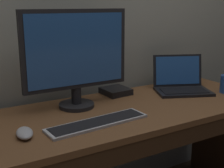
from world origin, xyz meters
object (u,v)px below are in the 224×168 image
laptop_black (181,84)px  computer_mouse (25,133)px  wired_keyboard (98,123)px  external_drive_box (116,91)px  external_monitor (76,56)px

laptop_black → computer_mouse: (-1.02, -0.19, -0.03)m
laptop_black → wired_keyboard: size_ratio=0.79×
wired_keyboard → external_drive_box: bearing=49.5°
laptop_black → wired_keyboard: 0.74m
external_monitor → wired_keyboard: (-0.01, -0.26, -0.27)m
external_monitor → wired_keyboard: external_monitor is taller
computer_mouse → wired_keyboard: bearing=3.2°
external_drive_box → laptop_black: bearing=-21.7°
external_monitor → external_drive_box: bearing=20.9°
laptop_black → external_drive_box: bearing=158.3°
laptop_black → external_monitor: size_ratio=0.70×
computer_mouse → external_monitor: bearing=42.3°
computer_mouse → laptop_black: bearing=18.9°
laptop_black → external_monitor: (-0.69, 0.04, 0.23)m
laptop_black → external_monitor: external_monitor is taller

